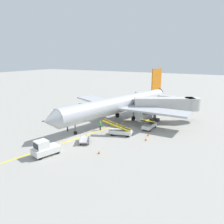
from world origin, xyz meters
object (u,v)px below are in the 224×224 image
object	(u,v)px
airliner	(121,104)
ground_crew_marshaller	(67,126)
baggage_tug_near_wing	(80,109)
ground_crew_wing_walker	(100,125)
pushback_tug	(45,148)
belt_loader_aft_hold	(149,125)
jet_bridge	(171,104)
baggage_cart_loaded	(85,139)
baggage_tug_by_cargo_door	(54,116)
safety_cone_nose_right	(146,139)
safety_cone_nose_left	(148,135)
safety_cone_wingtip_left	(99,152)
belt_loader_forward_hold	(120,131)

from	to	relation	value
airliner	ground_crew_marshaller	world-z (taller)	airliner
airliner	baggage_tug_near_wing	xyz separation A→B (m)	(-11.59, 1.26, -2.49)
ground_crew_wing_walker	pushback_tug	bearing A→B (deg)	-93.28
baggage_tug_near_wing	belt_loader_aft_hold	size ratio (longest dim) A/B	0.53
airliner	jet_bridge	distance (m)	10.15
airliner	pushback_tug	size ratio (longest dim) A/B	8.79
pushback_tug	ground_crew_marshaller	world-z (taller)	pushback_tug
jet_bridge	baggage_cart_loaded	world-z (taller)	jet_bridge
baggage_tug_by_cargo_door	ground_crew_marshaller	world-z (taller)	baggage_tug_by_cargo_door
pushback_tug	ground_crew_marshaller	bearing A→B (deg)	112.77
jet_bridge	ground_crew_marshaller	xyz separation A→B (m)	(-14.10, -15.55, -2.63)
ground_crew_wing_walker	safety_cone_nose_right	xyz separation A→B (m)	(9.18, -1.02, -0.69)
baggage_tug_near_wing	pushback_tug	bearing A→B (deg)	-64.13
airliner	baggage_tug_by_cargo_door	xyz separation A→B (m)	(-11.89, -6.92, -2.49)
pushback_tug	safety_cone_nose_right	size ratio (longest dim) A/B	9.05
ground_crew_marshaller	ground_crew_wing_walker	xyz separation A→B (m)	(4.71, 3.47, 0.00)
airliner	belt_loader_aft_hold	bearing A→B (deg)	-21.13
safety_cone_nose_left	jet_bridge	bearing A→B (deg)	86.44
belt_loader_aft_hold	safety_cone_wingtip_left	distance (m)	13.90
ground_crew_wing_walker	belt_loader_forward_hold	bearing A→B (deg)	-9.93
belt_loader_aft_hold	baggage_cart_loaded	xyz separation A→B (m)	(-6.33, -11.19, -0.31)
baggage_tug_by_cargo_door	baggage_cart_loaded	bearing A→B (deg)	-28.89
ground_crew_marshaller	safety_cone_nose_right	distance (m)	14.12
belt_loader_aft_hold	ground_crew_wing_walker	distance (m)	8.93
belt_loader_forward_hold	airliner	bearing A→B (deg)	115.96
baggage_tug_near_wing	ground_crew_marshaller	distance (m)	14.00
airliner	ground_crew_wing_walker	world-z (taller)	airliner
jet_bridge	baggage_tug_by_cargo_door	bearing A→B (deg)	-151.52
baggage_tug_by_cargo_door	belt_loader_forward_hold	distance (m)	16.03
pushback_tug	ground_crew_marshaller	size ratio (longest dim) A/B	2.34
pushback_tug	belt_loader_forward_hold	xyz separation A→B (m)	(5.10, 12.17, -0.22)
belt_loader_forward_hold	baggage_tug_by_cargo_door	bearing A→B (deg)	174.82
baggage_tug_near_wing	jet_bridge	bearing A→B (deg)	8.81
pushback_tug	baggage_tug_by_cargo_door	world-z (taller)	pushback_tug
airliner	baggage_tug_near_wing	distance (m)	11.92
pushback_tug	safety_cone_nose_right	distance (m)	15.52
safety_cone_nose_right	safety_cone_nose_left	bearing A→B (deg)	101.53
airliner	baggage_cart_loaded	xyz separation A→B (m)	(0.91, -13.99, -2.95)
belt_loader_aft_hold	safety_cone_wingtip_left	bearing A→B (deg)	-98.94
baggage_tug_near_wing	baggage_tug_by_cargo_door	size ratio (longest dim) A/B	1.02
airliner	baggage_cart_loaded	bearing A→B (deg)	-86.27
safety_cone_nose_left	ground_crew_wing_walker	bearing A→B (deg)	-171.90
jet_bridge	safety_cone_nose_left	bearing A→B (deg)	-93.56
baggage_tug_by_cargo_door	ground_crew_wing_walker	size ratio (longest dim) A/B	1.54
baggage_tug_by_cargo_door	safety_cone_wingtip_left	distance (m)	19.51
baggage_cart_loaded	safety_cone_nose_right	distance (m)	9.62
baggage_tug_by_cargo_door	safety_cone_nose_left	bearing A→B (deg)	1.56
jet_bridge	baggage_cart_loaded	xyz separation A→B (m)	(-8.20, -18.46, -3.07)
belt_loader_forward_hold	safety_cone_nose_left	size ratio (longest dim) A/B	11.73
belt_loader_forward_hold	safety_cone_nose_left	xyz separation A→B (m)	(4.36, 2.00, -0.56)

